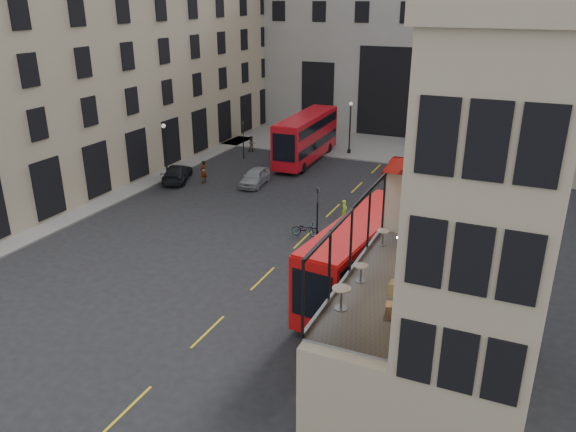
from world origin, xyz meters
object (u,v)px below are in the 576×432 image
at_px(bus_near, 359,254).
at_px(cafe_table_near, 341,295).
at_px(car_b, 399,167).
at_px(car_c, 177,173).
at_px(bus_far, 306,135).
at_px(traffic_light_near, 317,208).
at_px(pedestrian_e, 203,172).
at_px(cafe_chair_a, 393,310).
at_px(cafe_table_far, 383,235).
at_px(pedestrian_d, 415,148).
at_px(street_lamp_a, 166,158).
at_px(cafe_chair_b, 396,288).
at_px(street_lamp_b, 350,131).
at_px(car_a, 255,177).
at_px(pedestrian_a, 252,144).
at_px(cafe_table_mid, 361,271).
at_px(pedestrian_b, 323,133).
at_px(pedestrian_c, 408,138).
at_px(traffic_light_far, 243,135).
at_px(bicycle, 305,229).
at_px(cyclist, 344,210).
at_px(cafe_chair_d, 425,255).
at_px(cafe_chair_c, 407,273).

relative_size(bus_near, cafe_table_near, 12.79).
bearing_deg(car_b, car_c, -145.20).
height_order(bus_far, car_b, bus_far).
relative_size(traffic_light_near, pedestrian_e, 1.92).
bearing_deg(cafe_chair_a, cafe_table_far, 108.16).
distance_m(car_c, pedestrian_d, 23.63).
height_order(street_lamp_a, cafe_chair_b, cafe_chair_b).
bearing_deg(street_lamp_b, pedestrian_e, -121.05).
bearing_deg(car_b, street_lamp_a, -141.74).
height_order(car_a, cafe_table_far, cafe_table_far).
bearing_deg(street_lamp_a, pedestrian_a, 83.49).
bearing_deg(street_lamp_b, cafe_chair_a, -69.85).
xyz_separation_m(street_lamp_a, car_a, (6.76, 3.12, -1.68)).
height_order(cafe_table_mid, cafe_table_far, cafe_table_far).
relative_size(pedestrian_b, pedestrian_e, 0.84).
bearing_deg(bus_far, pedestrian_c, 51.58).
height_order(traffic_light_near, pedestrian_d, traffic_light_near).
bearing_deg(cafe_table_far, bus_far, 118.78).
distance_m(traffic_light_far, street_lamp_a, 10.20).
distance_m(bus_near, bicycle, 8.63).
bearing_deg(bus_far, pedestrian_b, 99.05).
relative_size(bus_near, cyclist, 7.15).
bearing_deg(pedestrian_b, pedestrian_d, -68.44).
distance_m(bus_far, pedestrian_c, 12.67).
bearing_deg(car_b, cafe_table_mid, -74.10).
xyz_separation_m(car_a, bicycle, (8.10, -8.39, -0.24)).
bearing_deg(cafe_chair_d, cafe_table_far, 156.65).
bearing_deg(bus_near, bus_far, 118.29).
height_order(street_lamp_a, cafe_table_mid, street_lamp_a).
xyz_separation_m(bicycle, cyclist, (1.51, 3.77, 0.28)).
xyz_separation_m(bus_near, car_b, (-3.18, 22.54, -1.68)).
bearing_deg(car_b, cafe_chair_d, -69.00).
bearing_deg(bus_near, cafe_table_mid, -73.15).
relative_size(bicycle, cafe_table_near, 2.14).
xyz_separation_m(pedestrian_b, cafe_chair_b, (17.54, -39.18, 4.07)).
relative_size(car_c, cafe_chair_c, 5.36).
bearing_deg(bus_near, pedestrian_b, 113.62).
bearing_deg(pedestrian_c, cyclist, 59.62).
bearing_deg(car_b, cafe_chair_a, -71.60).
height_order(bus_far, cafe_chair_a, cafe_chair_a).
height_order(traffic_light_far, cafe_table_near, cafe_table_near).
xyz_separation_m(car_a, cafe_table_near, (15.79, -23.82, 4.45)).
bearing_deg(pedestrian_a, cyclist, -66.72).
xyz_separation_m(pedestrian_a, pedestrian_c, (14.28, 8.90, 0.09)).
xyz_separation_m(traffic_light_far, cafe_table_mid, (20.58, -28.38, 2.64)).
bearing_deg(cafe_table_near, car_c, 135.56).
distance_m(pedestrian_a, pedestrian_d, 16.66).
distance_m(pedestrian_c, cafe_table_mid, 40.85).
bearing_deg(car_a, cafe_chair_a, -59.54).
bearing_deg(street_lamp_b, cafe_table_far, -69.47).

